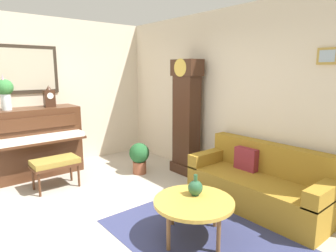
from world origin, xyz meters
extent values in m
cube|color=#B2A899|center=(0.00, 0.00, -0.05)|extent=(6.40, 6.00, 0.10)
cube|color=beige|center=(-2.60, 0.00, 1.40)|extent=(0.10, 4.90, 2.80)
cube|color=#33281E|center=(-2.54, -0.01, 1.85)|extent=(0.03, 1.10, 0.84)
cube|color=#BCB299|center=(-2.52, -0.01, 1.85)|extent=(0.01, 0.98, 0.72)
cube|color=beige|center=(0.00, 2.40, 1.40)|extent=(5.30, 0.10, 2.80)
cube|color=#B28E3D|center=(1.55, 2.33, 2.00)|extent=(0.24, 0.03, 0.20)
cube|color=#9EB2C1|center=(1.55, 2.32, 2.00)|extent=(0.18, 0.01, 0.14)
cube|color=navy|center=(1.01, 0.79, 0.00)|extent=(2.10, 1.50, 0.01)
cube|color=#4C2B19|center=(-2.25, -0.01, 0.60)|extent=(0.60, 1.44, 1.20)
cube|color=#4C2B19|center=(-1.82, -0.01, 0.68)|extent=(0.28, 1.38, 0.04)
cube|color=white|center=(-1.82, -0.01, 0.74)|extent=(0.26, 1.32, 0.08)
cube|color=#4C2B19|center=(-1.93, -0.01, 0.98)|extent=(0.03, 1.20, 0.20)
cube|color=#4C2B19|center=(-1.39, 0.02, 0.38)|extent=(0.42, 0.70, 0.04)
cube|color=olive|center=(-1.39, 0.02, 0.44)|extent=(0.40, 0.68, 0.08)
cylinder|color=#4C2B19|center=(-1.23, -0.28, 0.18)|extent=(0.04, 0.04, 0.36)
cylinder|color=#4C2B19|center=(-1.23, 0.32, 0.18)|extent=(0.04, 0.04, 0.36)
cylinder|color=#4C2B19|center=(-1.55, -0.28, 0.18)|extent=(0.04, 0.04, 0.36)
cylinder|color=#4C2B19|center=(-1.55, 0.32, 0.18)|extent=(0.04, 0.04, 0.36)
cube|color=#3D2316|center=(-0.62, 2.10, 0.09)|extent=(0.52, 0.34, 0.18)
cube|color=#3D2316|center=(-0.62, 2.10, 0.89)|extent=(0.44, 0.28, 1.78)
cube|color=#3D2316|center=(-0.62, 2.10, 1.88)|extent=(0.52, 0.32, 0.28)
cylinder|color=gold|center=(-0.62, 1.94, 1.88)|extent=(0.30, 0.02, 0.30)
cylinder|color=gold|center=(-0.62, 2.05, 0.95)|extent=(0.03, 0.03, 0.70)
cube|color=olive|center=(1.00, 1.90, 0.21)|extent=(1.90, 0.80, 0.42)
cube|color=olive|center=(1.00, 2.20, 0.62)|extent=(1.90, 0.20, 0.44)
cube|color=olive|center=(0.14, 1.90, 0.50)|extent=(0.18, 0.80, 0.20)
cube|color=olive|center=(1.86, 1.90, 0.50)|extent=(0.18, 0.80, 0.20)
cube|color=maroon|center=(0.70, 2.04, 0.58)|extent=(0.34, 0.12, 0.32)
cylinder|color=gold|center=(0.97, 0.71, 0.43)|extent=(0.88, 0.88, 0.04)
torus|color=brown|center=(0.97, 0.71, 0.43)|extent=(0.88, 0.88, 0.04)
cylinder|color=brown|center=(0.97, 1.07, 0.20)|extent=(0.04, 0.04, 0.41)
cylinder|color=brown|center=(1.33, 0.71, 0.20)|extent=(0.04, 0.04, 0.41)
cylinder|color=brown|center=(0.97, 0.35, 0.20)|extent=(0.04, 0.04, 0.41)
cylinder|color=brown|center=(0.61, 0.71, 0.20)|extent=(0.04, 0.04, 0.41)
cube|color=#3D2316|center=(-2.23, 0.27, 1.35)|extent=(0.12, 0.18, 0.30)
cylinder|color=white|center=(-2.17, 0.27, 1.40)|extent=(0.01, 0.11, 0.11)
cone|color=#3D2316|center=(-2.23, 0.27, 1.54)|extent=(0.10, 0.10, 0.08)
cylinder|color=silver|center=(-2.23, -0.41, 1.33)|extent=(0.15, 0.15, 0.26)
sphere|color=#387F3D|center=(-2.23, -0.41, 1.57)|extent=(0.26, 0.26, 0.26)
cone|color=#D199B7|center=(-2.20, -0.43, 1.70)|extent=(0.06, 0.06, 0.16)
cylinder|color=#234C33|center=(0.89, 0.82, 0.45)|extent=(0.09, 0.09, 0.01)
sphere|color=#285638|center=(0.89, 0.82, 0.53)|extent=(0.17, 0.17, 0.17)
cylinder|color=#285638|center=(0.89, 0.82, 0.65)|extent=(0.04, 0.04, 0.08)
cylinder|color=#935138|center=(-1.12, 1.41, 0.11)|extent=(0.24, 0.24, 0.22)
sphere|color=#235B2D|center=(-1.12, 1.41, 0.38)|extent=(0.36, 0.36, 0.36)
camera|label=1|loc=(3.05, -1.38, 1.83)|focal=30.88mm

